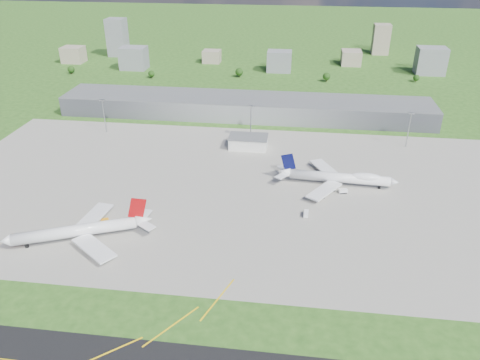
# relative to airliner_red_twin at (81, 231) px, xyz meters

# --- Properties ---
(ground) EXTENTS (1400.00, 1400.00, 0.00)m
(ground) POSITION_rel_airliner_red_twin_xyz_m (58.12, 171.53, -5.18)
(ground) COLOR #274F18
(ground) RESTS_ON ground
(apron) EXTENTS (360.00, 190.00, 0.08)m
(apron) POSITION_rel_airliner_red_twin_xyz_m (68.12, 61.53, -5.14)
(apron) COLOR gray
(apron) RESTS_ON ground
(terminal) EXTENTS (300.00, 42.00, 15.00)m
(terminal) POSITION_rel_airliner_red_twin_xyz_m (58.12, 186.53, 2.32)
(terminal) COLOR gray
(terminal) RESTS_ON ground
(ops_building) EXTENTS (26.00, 16.00, 8.00)m
(ops_building) POSITION_rel_airliner_red_twin_xyz_m (68.12, 121.53, -1.18)
(ops_building) COLOR silver
(ops_building) RESTS_ON ground
(mast_west) EXTENTS (3.50, 2.00, 25.90)m
(mast_west) POSITION_rel_airliner_red_twin_xyz_m (-41.88, 136.53, 12.53)
(mast_west) COLOR gray
(mast_west) RESTS_ON ground
(mast_center) EXTENTS (3.50, 2.00, 25.90)m
(mast_center) POSITION_rel_airliner_red_twin_xyz_m (68.12, 136.53, 12.53)
(mast_center) COLOR gray
(mast_center) RESTS_ON ground
(mast_east) EXTENTS (3.50, 2.00, 25.90)m
(mast_east) POSITION_rel_airliner_red_twin_xyz_m (178.12, 136.53, 12.53)
(mast_east) COLOR gray
(mast_east) RESTS_ON ground
(airliner_red_twin) EXTENTS (67.36, 50.87, 19.44)m
(airliner_red_twin) POSITION_rel_airliner_red_twin_xyz_m (0.00, 0.00, 0.00)
(airliner_red_twin) COLOR white
(airliner_red_twin) RESTS_ON ground
(airliner_blue_quad) EXTENTS (70.68, 55.37, 18.45)m
(airliner_blue_quad) POSITION_rel_airliner_red_twin_xyz_m (127.94, 72.95, -0.05)
(airliner_blue_quad) COLOR white
(airliner_blue_quad) RESTS_ON ground
(fire_truck) EXTENTS (8.19, 4.13, 3.48)m
(fire_truck) POSITION_rel_airliner_red_twin_xyz_m (-29.86, -6.35, -3.44)
(fire_truck) COLOR #B42D0C
(fire_truck) RESTS_ON ground
(tug_yellow) EXTENTS (4.44, 3.68, 1.89)m
(tug_yellow) POSITION_rel_airliner_red_twin_xyz_m (4.97, 16.24, -4.20)
(tug_yellow) COLOR orange
(tug_yellow) RESTS_ON ground
(van_white_near) EXTENTS (2.74, 5.51, 2.72)m
(van_white_near) POSITION_rel_airliner_red_twin_xyz_m (108.78, 35.49, -3.81)
(van_white_near) COLOR white
(van_white_near) RESTS_ON ground
(van_white_far) EXTENTS (5.36, 3.57, 2.54)m
(van_white_far) POSITION_rel_airliner_red_twin_xyz_m (129.88, 63.50, -3.90)
(van_white_far) COLOR white
(van_white_far) RESTS_ON ground
(bldg_far_w) EXTENTS (24.00, 20.00, 18.00)m
(bldg_far_w) POSITION_rel_airliner_red_twin_xyz_m (-161.88, 341.53, 3.82)
(bldg_far_w) COLOR gray
(bldg_far_w) RESTS_ON ground
(bldg_w) EXTENTS (28.00, 22.00, 24.00)m
(bldg_w) POSITION_rel_airliner_red_twin_xyz_m (-81.88, 321.53, 6.82)
(bldg_w) COLOR slate
(bldg_w) RESTS_ON ground
(bldg_cw) EXTENTS (20.00, 18.00, 14.00)m
(bldg_cw) POSITION_rel_airliner_red_twin_xyz_m (-1.88, 361.53, 1.82)
(bldg_cw) COLOR gray
(bldg_cw) RESTS_ON ground
(bldg_c) EXTENTS (26.00, 20.00, 22.00)m
(bldg_c) POSITION_rel_airliner_red_twin_xyz_m (78.12, 331.53, 5.82)
(bldg_c) COLOR slate
(bldg_c) RESTS_ON ground
(bldg_ce) EXTENTS (22.00, 24.00, 16.00)m
(bldg_ce) POSITION_rel_airliner_red_twin_xyz_m (158.12, 371.53, 2.82)
(bldg_ce) COLOR gray
(bldg_ce) RESTS_ON ground
(bldg_e) EXTENTS (30.00, 22.00, 28.00)m
(bldg_e) POSITION_rel_airliner_red_twin_xyz_m (238.12, 341.53, 8.82)
(bldg_e) COLOR slate
(bldg_e) RESTS_ON ground
(bldg_tall_w) EXTENTS (22.00, 20.00, 44.00)m
(bldg_tall_w) POSITION_rel_airliner_red_twin_xyz_m (-121.88, 381.53, 16.82)
(bldg_tall_w) COLOR slate
(bldg_tall_w) RESTS_ON ground
(bldg_tall_e) EXTENTS (20.00, 18.00, 36.00)m
(bldg_tall_e) POSITION_rel_airliner_red_twin_xyz_m (198.12, 431.53, 12.82)
(bldg_tall_e) COLOR gray
(bldg_tall_e) RESTS_ON ground
(tree_far_w) EXTENTS (7.20, 7.20, 8.80)m
(tree_far_w) POSITION_rel_airliner_red_twin_xyz_m (-141.88, 291.53, 0.01)
(tree_far_w) COLOR #382314
(tree_far_w) RESTS_ON ground
(tree_w) EXTENTS (6.75, 6.75, 8.25)m
(tree_w) POSITION_rel_airliner_red_twin_xyz_m (-51.88, 286.53, -0.32)
(tree_w) COLOR #382314
(tree_w) RESTS_ON ground
(tree_c) EXTENTS (8.10, 8.10, 9.90)m
(tree_c) POSITION_rel_airliner_red_twin_xyz_m (38.12, 301.53, 0.66)
(tree_c) COLOR #382314
(tree_c) RESTS_ON ground
(tree_e) EXTENTS (7.65, 7.65, 9.35)m
(tree_e) POSITION_rel_airliner_red_twin_xyz_m (128.12, 296.53, 0.33)
(tree_e) COLOR #382314
(tree_e) RESTS_ON ground
(tree_far_e) EXTENTS (6.30, 6.30, 7.70)m
(tree_far_e) POSITION_rel_airliner_red_twin_xyz_m (218.12, 306.53, -0.64)
(tree_far_e) COLOR #382314
(tree_far_e) RESTS_ON ground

